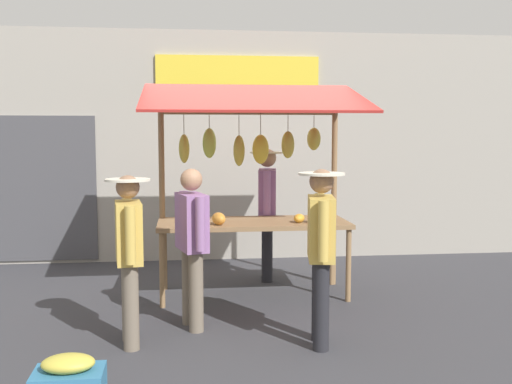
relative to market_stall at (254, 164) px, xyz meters
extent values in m
plane|color=#38383D|center=(0.02, 0.03, -1.55)|extent=(40.00, 40.00, 0.00)
cube|color=#9E998E|center=(0.02, -2.17, 0.15)|extent=(9.00, 0.25, 3.40)
cube|color=yellow|center=(0.01, -2.02, 1.20)|extent=(2.40, 0.06, 0.56)
cube|color=#47474C|center=(3.04, -2.03, -0.45)|extent=(1.90, 0.04, 2.10)
cube|color=olive|center=(0.02, 0.03, -0.69)|extent=(2.20, 0.90, 0.05)
cylinder|color=olive|center=(1.06, 0.42, -1.13)|extent=(0.06, 0.06, 0.83)
cylinder|color=olive|center=(-1.02, 0.42, -1.13)|extent=(0.06, 0.06, 0.83)
cylinder|color=olive|center=(1.06, -0.36, -1.13)|extent=(0.06, 0.06, 0.83)
cylinder|color=olive|center=(-1.02, -0.36, -1.13)|extent=(0.06, 0.06, 0.83)
cylinder|color=olive|center=(1.08, -0.37, -0.37)|extent=(0.07, 0.07, 2.35)
cylinder|color=olive|center=(-1.04, -0.37, -0.37)|extent=(0.07, 0.07, 2.35)
cylinder|color=olive|center=(0.02, -0.37, 0.60)|extent=(2.12, 0.06, 0.06)
cube|color=#B72D28|center=(0.02, 0.18, 0.75)|extent=(2.50, 1.46, 0.39)
cylinder|color=brown|center=(-0.78, -0.36, 0.51)|extent=(0.01, 0.01, 0.18)
ellipsoid|color=gold|center=(-0.78, -0.36, 0.28)|extent=(0.20, 0.23, 0.28)
cylinder|color=brown|center=(-0.45, -0.31, 0.49)|extent=(0.01, 0.01, 0.23)
ellipsoid|color=gold|center=(-0.45, -0.31, 0.21)|extent=(0.17, 0.15, 0.33)
cylinder|color=brown|center=(-0.11, -0.33, 0.47)|extent=(0.01, 0.01, 0.27)
ellipsoid|color=yellow|center=(-0.11, -0.33, 0.16)|extent=(0.24, 0.21, 0.36)
cylinder|color=brown|center=(0.15, -0.34, 0.47)|extent=(0.01, 0.01, 0.27)
ellipsoid|color=gold|center=(0.15, -0.34, 0.14)|extent=(0.20, 0.20, 0.37)
cylinder|color=brown|center=(0.50, -0.36, 0.51)|extent=(0.01, 0.01, 0.19)
ellipsoid|color=#B2CC4C|center=(0.50, -0.36, 0.23)|extent=(0.23, 0.22, 0.36)
cylinder|color=brown|center=(0.81, -0.36, 0.47)|extent=(0.01, 0.01, 0.26)
ellipsoid|color=gold|center=(0.81, -0.36, 0.17)|extent=(0.13, 0.16, 0.35)
sphere|color=#729E4C|center=(-0.72, 0.31, -0.57)|extent=(0.20, 0.20, 0.20)
ellipsoid|color=gold|center=(-0.49, 0.21, -0.62)|extent=(0.18, 0.21, 0.10)
ellipsoid|color=orange|center=(0.43, 0.28, -0.60)|extent=(0.20, 0.25, 0.14)
cylinder|color=#232328|center=(-0.27, -0.85, -1.13)|extent=(0.14, 0.14, 0.84)
cylinder|color=#232328|center=(-0.23, -0.58, -1.13)|extent=(0.14, 0.14, 0.84)
cube|color=#93669E|center=(-0.25, -0.72, -0.41)|extent=(0.29, 0.53, 0.60)
cylinder|color=#93669E|center=(-0.30, -1.03, -0.38)|extent=(0.09, 0.09, 0.55)
cylinder|color=#93669E|center=(-0.20, -0.41, -0.38)|extent=(0.09, 0.09, 0.55)
sphere|color=#A87A5B|center=(-0.25, -0.72, 0.04)|extent=(0.23, 0.23, 0.23)
cylinder|color=beige|center=(-0.25, -0.72, 0.11)|extent=(0.44, 0.44, 0.02)
cylinder|color=#726656|center=(1.28, 1.70, -1.17)|extent=(0.14, 0.14, 0.76)
cylinder|color=#726656|center=(1.32, 1.45, -1.17)|extent=(0.14, 0.14, 0.76)
cube|color=gold|center=(1.30, 1.58, -0.52)|extent=(0.28, 0.48, 0.54)
cylinder|color=gold|center=(1.26, 1.86, -0.50)|extent=(0.09, 0.09, 0.49)
cylinder|color=gold|center=(1.34, 1.29, -0.50)|extent=(0.09, 0.09, 0.49)
sphere|color=#8C664C|center=(1.30, 1.58, -0.12)|extent=(0.21, 0.21, 0.21)
cylinder|color=beige|center=(1.30, 1.58, -0.05)|extent=(0.40, 0.40, 0.02)
cylinder|color=#726656|center=(0.71, 1.27, -1.16)|extent=(0.14, 0.14, 0.77)
cylinder|color=#726656|center=(0.77, 1.02, -1.16)|extent=(0.14, 0.14, 0.77)
cube|color=#93669E|center=(0.74, 1.15, -0.50)|extent=(0.33, 0.51, 0.55)
cylinder|color=#93669E|center=(0.66, 1.43, -0.48)|extent=(0.09, 0.09, 0.50)
cylinder|color=#93669E|center=(0.81, 0.87, -0.48)|extent=(0.09, 0.09, 0.50)
sphere|color=#A87A5B|center=(0.74, 1.15, -0.09)|extent=(0.21, 0.21, 0.21)
cylinder|color=#232328|center=(-0.37, 1.90, -1.15)|extent=(0.14, 0.14, 0.79)
cylinder|color=#232328|center=(-0.41, 1.65, -1.15)|extent=(0.14, 0.14, 0.79)
cube|color=gold|center=(-0.39, 1.78, -0.48)|extent=(0.29, 0.50, 0.56)
cylinder|color=gold|center=(-0.35, 2.07, -0.46)|extent=(0.09, 0.09, 0.51)
cylinder|color=gold|center=(-0.44, 1.48, -0.46)|extent=(0.09, 0.09, 0.51)
sphere|color=#8C664C|center=(-0.39, 1.78, -0.07)|extent=(0.22, 0.22, 0.22)
cylinder|color=beige|center=(-0.39, 1.78, 0.00)|extent=(0.41, 0.41, 0.02)
ellipsoid|color=gold|center=(1.59, 2.91, -1.19)|extent=(0.36, 0.25, 0.12)
camera|label=1|loc=(0.79, 6.96, 0.36)|focal=42.43mm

